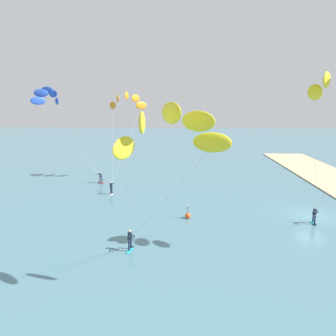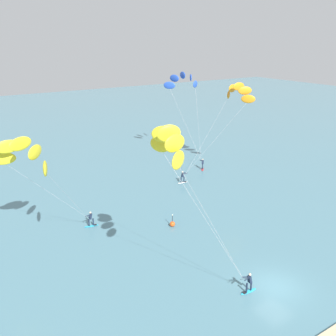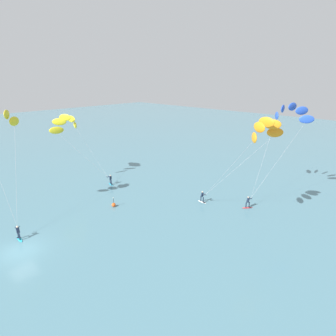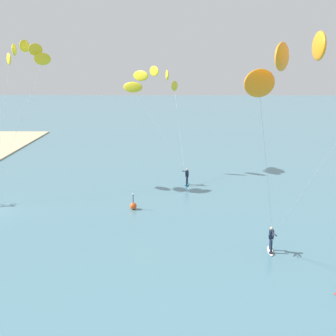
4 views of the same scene
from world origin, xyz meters
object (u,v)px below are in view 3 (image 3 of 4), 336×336
kitesurfer_mid_water (67,125)px  kitesurfer_far_out (290,115)px  marker_buoy (114,205)px  kitesurfer_downwind (263,132)px

kitesurfer_mid_water → kitesurfer_far_out: 33.64m
kitesurfer_far_out → marker_buoy: (-14.82, -19.51, -11.58)m
kitesurfer_downwind → marker_buoy: 21.34m
kitesurfer_downwind → kitesurfer_far_out: bearing=96.7°
kitesurfer_far_out → kitesurfer_mid_water: bearing=-147.1°
kitesurfer_far_out → kitesurfer_downwind: size_ratio=1.05×
kitesurfer_far_out → marker_buoy: bearing=-127.2°
kitesurfer_downwind → marker_buoy: (-16.07, -8.80, -10.93)m
kitesurfer_mid_water → marker_buoy: (13.36, -1.29, -9.29)m
marker_buoy → kitesurfer_mid_water: bearing=174.5°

